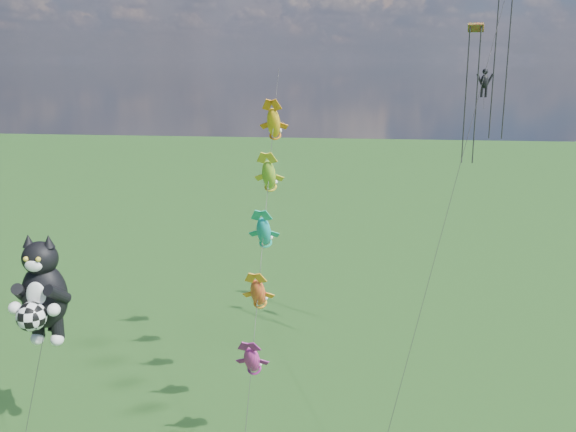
# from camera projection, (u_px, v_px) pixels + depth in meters

# --- Properties ---
(cat_kite_rig) EXTENTS (2.79, 4.29, 12.06)m
(cat_kite_rig) POSITION_uv_depth(u_px,v_px,m) (42.00, 291.00, 32.40)
(cat_kite_rig) COLOR brown
(cat_kite_rig) RESTS_ON ground
(fish_windsock_rig) EXTENTS (0.90, 15.97, 20.02)m
(fish_windsock_rig) POSITION_uv_depth(u_px,v_px,m) (264.00, 232.00, 35.47)
(fish_windsock_rig) COLOR brown
(fish_windsock_rig) RESTS_ON ground
(parafoil_rig) EXTENTS (8.31, 16.01, 25.35)m
(parafoil_rig) POSITION_uv_depth(u_px,v_px,m) (484.00, 76.00, 37.62)
(parafoil_rig) COLOR brown
(parafoil_rig) RESTS_ON ground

